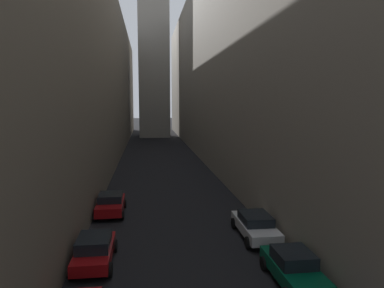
{
  "coord_description": "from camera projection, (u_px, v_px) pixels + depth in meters",
  "views": [
    {
      "loc": [
        -1.8,
        1.51,
        7.85
      ],
      "look_at": [
        0.0,
        15.51,
        6.18
      ],
      "focal_mm": 33.02,
      "sensor_mm": 36.0,
      "label": 1
    }
  ],
  "objects": [
    {
      "name": "parked_car_left_third",
      "position": [
        95.0,
        250.0,
        17.06
      ],
      "size": [
        1.89,
        4.02,
        1.45
      ],
      "rotation": [
        0.0,
        0.0,
        1.57
      ],
      "color": "maroon",
      "rests_on": "ground"
    },
    {
      "name": "parked_car_right_far",
      "position": [
        255.0,
        225.0,
        20.58
      ],
      "size": [
        1.97,
        4.59,
        1.4
      ],
      "rotation": [
        0.0,
        0.0,
        1.57
      ],
      "color": "silver",
      "rests_on": "ground"
    },
    {
      "name": "ground_plane",
      "position": [
        161.0,
        162.0,
        46.94
      ],
      "size": [
        264.0,
        264.0,
        0.0
      ],
      "primitive_type": "plane",
      "color": "black"
    },
    {
      "name": "parked_car_left_far",
      "position": [
        111.0,
        204.0,
        24.85
      ],
      "size": [
        1.99,
        3.95,
        1.46
      ],
      "rotation": [
        0.0,
        0.0,
        1.57
      ],
      "color": "maroon",
      "rests_on": "ground"
    },
    {
      "name": "building_block_left",
      "position": [
        62.0,
        77.0,
        45.99
      ],
      "size": [
        14.4,
        108.0,
        22.2
      ],
      "primitive_type": "cube",
      "color": "#756B5B",
      "rests_on": "ground"
    },
    {
      "name": "parked_car_right_third",
      "position": [
        293.0,
        267.0,
        15.24
      ],
      "size": [
        1.88,
        4.15,
        1.49
      ],
      "rotation": [
        0.0,
        0.0,
        1.57
      ],
      "color": "#05472D",
      "rests_on": "ground"
    },
    {
      "name": "building_block_right",
      "position": [
        248.0,
        65.0,
        48.94
      ],
      "size": [
        13.63,
        108.0,
        25.98
      ],
      "primitive_type": "cube",
      "color": "gray",
      "rests_on": "ground"
    }
  ]
}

